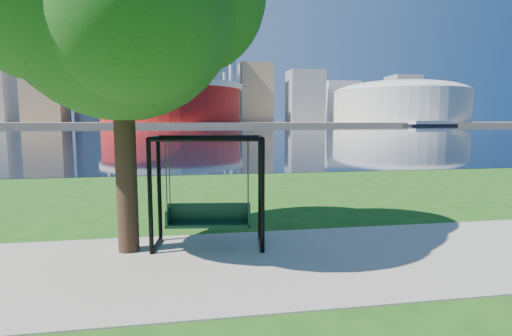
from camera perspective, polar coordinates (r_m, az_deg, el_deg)
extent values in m
plane|color=#1E5114|center=(8.01, -2.09, -12.34)|extent=(900.00, 900.00, 0.00)
cube|color=#9E937F|center=(7.54, -1.57, -13.46)|extent=(120.00, 4.00, 0.03)
cube|color=black|center=(109.54, -9.18, 5.23)|extent=(900.00, 180.00, 0.02)
cube|color=#937F60|center=(313.51, -9.54, 6.29)|extent=(900.00, 228.00, 2.00)
cylinder|color=maroon|center=(242.90, -11.93, 8.99)|extent=(80.00, 80.00, 22.00)
cylinder|color=silver|center=(243.49, -11.98, 11.22)|extent=(83.00, 83.00, 3.00)
cylinder|color=silver|center=(263.05, -4.50, 10.01)|extent=(2.00, 2.00, 32.00)
cylinder|color=silver|center=(265.29, -19.02, 9.65)|extent=(2.00, 2.00, 32.00)
cylinder|color=silver|center=(227.93, -20.57, 10.13)|extent=(2.00, 2.00, 32.00)
cylinder|color=silver|center=(225.31, -3.61, 10.58)|extent=(2.00, 2.00, 32.00)
cylinder|color=beige|center=(278.19, 19.82, 8.22)|extent=(84.00, 84.00, 20.00)
ellipsoid|color=beige|center=(278.64, 19.89, 10.07)|extent=(84.00, 84.00, 15.12)
cube|color=#998466|center=(325.96, -28.09, 13.56)|extent=(26.00, 26.00, 88.00)
cube|color=slate|center=(342.82, -21.86, 14.07)|extent=(30.00, 24.00, 95.00)
cube|color=gray|center=(316.92, -17.11, 12.80)|extent=(24.00, 24.00, 72.00)
cube|color=silver|center=(344.88, -11.40, 13.11)|extent=(32.00, 28.00, 80.00)
cube|color=slate|center=(319.83, -5.07, 11.75)|extent=(22.00, 22.00, 58.00)
cube|color=#998466|center=(338.00, -0.11, 10.65)|extent=(26.00, 26.00, 48.00)
cube|color=gray|center=(337.11, 7.01, 10.10)|extent=(28.00, 24.00, 42.00)
cube|color=silver|center=(373.57, 11.85, 9.21)|extent=(30.00, 26.00, 36.00)
cube|color=gray|center=(377.13, 20.17, 9.22)|extent=(24.00, 24.00, 40.00)
cube|color=#998466|center=(410.63, 24.00, 8.26)|extent=(26.00, 26.00, 32.00)
cylinder|color=black|center=(7.98, -14.89, -4.20)|extent=(0.10, 0.10, 2.27)
cylinder|color=black|center=(7.80, 0.93, -4.22)|extent=(0.10, 0.10, 2.27)
cylinder|color=black|center=(8.83, -13.65, -3.12)|extent=(0.10, 0.10, 2.27)
cylinder|color=black|center=(8.67, 0.59, -3.11)|extent=(0.10, 0.10, 2.27)
cylinder|color=black|center=(7.68, -7.19, 4.10)|extent=(2.17, 0.36, 0.09)
cylinder|color=black|center=(8.57, -6.69, 4.37)|extent=(2.17, 0.36, 0.09)
cylinder|color=black|center=(8.28, -14.46, 4.13)|extent=(0.20, 0.89, 0.09)
cylinder|color=black|center=(8.65, -14.03, -10.53)|extent=(0.18, 0.89, 0.07)
cylinder|color=black|center=(8.11, 0.76, 4.29)|extent=(0.20, 0.89, 0.09)
cylinder|color=black|center=(8.49, 0.74, -10.67)|extent=(0.18, 0.89, 0.07)
cube|color=black|center=(8.39, -6.76, -7.98)|extent=(1.77, 0.66, 0.06)
cube|color=black|center=(8.52, -6.68, -6.24)|extent=(1.72, 0.27, 0.38)
cube|color=black|center=(8.46, -12.46, -7.00)|extent=(0.11, 0.45, 0.34)
cube|color=black|center=(8.33, -1.00, -7.05)|extent=(0.11, 0.45, 0.34)
cylinder|color=#38383E|center=(8.12, -12.70, -1.30)|extent=(0.03, 0.03, 1.43)
cylinder|color=#38383E|center=(7.99, -1.12, -1.27)|extent=(0.03, 0.03, 1.43)
cylinder|color=#38383E|center=(8.47, -12.26, -0.96)|extent=(0.03, 0.03, 1.43)
cylinder|color=#38383E|center=(8.35, -1.17, -0.92)|extent=(0.03, 0.03, 1.43)
cylinder|color=black|center=(8.19, -18.16, 2.43)|extent=(0.41, 0.41, 4.10)
sphere|color=#1C4A15|center=(8.47, -18.89, 21.64)|extent=(4.47, 4.47, 4.47)
sphere|color=#1C4A15|center=(7.33, -17.03, 20.38)|extent=(2.98, 2.98, 2.98)
cube|color=black|center=(231.47, 23.64, 5.62)|extent=(29.62, 11.37, 1.15)
cube|color=silver|center=(231.46, 23.65, 5.98)|extent=(23.71, 9.19, 1.73)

